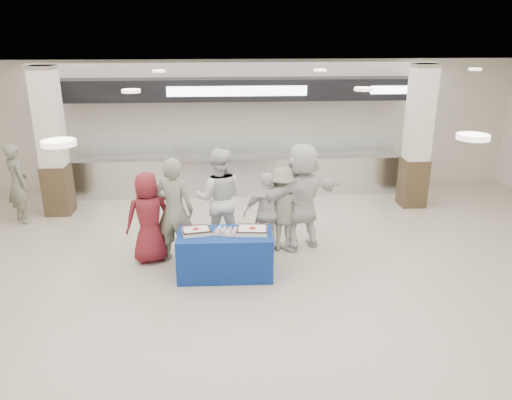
{
  "coord_description": "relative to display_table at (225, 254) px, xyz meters",
  "views": [
    {
      "loc": [
        -0.35,
        -6.52,
        3.94
      ],
      "look_at": [
        0.2,
        1.6,
        1.11
      ],
      "focal_mm": 35.0,
      "sensor_mm": 36.0,
      "label": 1
    }
  ],
  "objects": [
    {
      "name": "ground",
      "position": [
        0.35,
        -1.0,
        -0.38
      ],
      "size": [
        14.0,
        14.0,
        0.0
      ],
      "primitive_type": "plane",
      "color": "#BEB5A2",
      "rests_on": "ground"
    },
    {
      "name": "serving_line",
      "position": [
        0.36,
        4.4,
        0.78
      ],
      "size": [
        8.7,
        0.85,
        2.8
      ],
      "color": "silver",
      "rests_on": "ground"
    },
    {
      "name": "column_left",
      "position": [
        -3.65,
        3.2,
        1.15
      ],
      "size": [
        0.55,
        0.55,
        3.2
      ],
      "color": "#3A2B1A",
      "rests_on": "ground"
    },
    {
      "name": "column_right",
      "position": [
        4.35,
        3.2,
        1.15
      ],
      "size": [
        0.55,
        0.55,
        3.2
      ],
      "color": "#3A2B1A",
      "rests_on": "ground"
    },
    {
      "name": "display_table",
      "position": [
        0.0,
        0.0,
        0.0
      ],
      "size": [
        1.57,
        0.81,
        0.75
      ],
      "primitive_type": "cube",
      "rotation": [
        0.0,
        0.0,
        -0.02
      ],
      "color": "navy",
      "rests_on": "ground"
    },
    {
      "name": "sheet_cake_left",
      "position": [
        -0.47,
        0.04,
        0.42
      ],
      "size": [
        0.5,
        0.42,
        0.09
      ],
      "color": "white",
      "rests_on": "display_table"
    },
    {
      "name": "sheet_cake_right",
      "position": [
        0.45,
        0.0,
        0.43
      ],
      "size": [
        0.52,
        0.43,
        0.1
      ],
      "color": "white",
      "rests_on": "display_table"
    },
    {
      "name": "cupcake_tray",
      "position": [
        0.03,
        0.01,
        0.41
      ],
      "size": [
        0.52,
        0.43,
        0.07
      ],
      "color": "#A5A5A9",
      "rests_on": "display_table"
    },
    {
      "name": "civilian_maroon",
      "position": [
        -1.31,
        0.64,
        0.44
      ],
      "size": [
        0.91,
        0.73,
        1.62
      ],
      "primitive_type": "imported",
      "rotation": [
        0.0,
        0.0,
        3.45
      ],
      "color": "maroon",
      "rests_on": "ground"
    },
    {
      "name": "soldier_a",
      "position": [
        -0.86,
        0.64,
        0.56
      ],
      "size": [
        0.77,
        0.6,
        1.88
      ],
      "primitive_type": "imported",
      "rotation": [
        0.0,
        0.0,
        2.9
      ],
      "color": "slate",
      "rests_on": "ground"
    },
    {
      "name": "chef_tall",
      "position": [
        -0.08,
        1.18,
        0.57
      ],
      "size": [
        0.99,
        0.8,
        1.9
      ],
      "primitive_type": "imported",
      "rotation": [
        0.0,
        0.0,
        3.05
      ],
      "color": "silver",
      "rests_on": "ground"
    },
    {
      "name": "chef_short",
      "position": [
        0.78,
        0.89,
        0.38
      ],
      "size": [
        0.9,
        0.42,
        1.51
      ],
      "primitive_type": "imported",
      "rotation": [
        0.0,
        0.0,
        3.2
      ],
      "color": "silver",
      "rests_on": "ground"
    },
    {
      "name": "soldier_b",
      "position": [
        1.07,
        0.97,
        0.42
      ],
      "size": [
        1.03,
        0.6,
        1.59
      ],
      "primitive_type": "imported",
      "rotation": [
        0.0,
        0.0,
        3.15
      ],
      "color": "slate",
      "rests_on": "ground"
    },
    {
      "name": "civilian_white",
      "position": [
        1.42,
        1.03,
        0.63
      ],
      "size": [
        1.94,
        1.31,
        2.01
      ],
      "primitive_type": "imported",
      "rotation": [
        0.0,
        0.0,
        3.57
      ],
      "color": "white",
      "rests_on": "ground"
    },
    {
      "name": "soldier_bg",
      "position": [
        -4.3,
        2.73,
        0.48
      ],
      "size": [
        0.72,
        0.73,
        1.71
      ],
      "primitive_type": "imported",
      "rotation": [
        0.0,
        0.0,
        2.32
      ],
      "color": "slate",
      "rests_on": "ground"
    }
  ]
}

